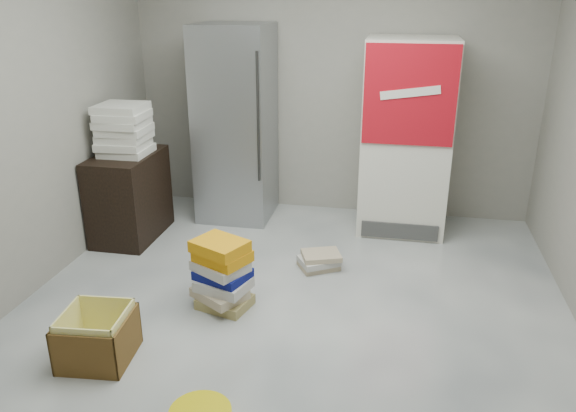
# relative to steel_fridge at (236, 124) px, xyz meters

# --- Properties ---
(ground) EXTENTS (5.00, 5.00, 0.00)m
(ground) POSITION_rel_steel_fridge_xyz_m (0.90, -2.13, -0.95)
(ground) COLOR silver
(ground) RESTS_ON ground
(room_shell) EXTENTS (4.04, 5.04, 2.82)m
(room_shell) POSITION_rel_steel_fridge_xyz_m (0.90, -2.13, 0.85)
(room_shell) COLOR gray
(room_shell) RESTS_ON ground
(steel_fridge) EXTENTS (0.70, 0.72, 1.90)m
(steel_fridge) POSITION_rel_steel_fridge_xyz_m (0.00, 0.00, 0.00)
(steel_fridge) COLOR #ACAFB4
(steel_fridge) RESTS_ON ground
(coke_cooler) EXTENTS (0.80, 0.73, 1.80)m
(coke_cooler) POSITION_rel_steel_fridge_xyz_m (1.65, -0.01, -0.05)
(coke_cooler) COLOR silver
(coke_cooler) RESTS_ON ground
(wood_shelf) EXTENTS (0.50, 0.80, 0.80)m
(wood_shelf) POSITION_rel_steel_fridge_xyz_m (-0.83, -0.73, -0.55)
(wood_shelf) COLOR black
(wood_shelf) RESTS_ON ground
(supply_box_stack) EXTENTS (0.45, 0.43, 0.45)m
(supply_box_stack) POSITION_rel_steel_fridge_xyz_m (-0.82, -0.73, 0.08)
(supply_box_stack) COLOR silver
(supply_box_stack) RESTS_ON wood_shelf
(phonebook_stack_main) EXTENTS (0.48, 0.44, 0.53)m
(phonebook_stack_main) POSITION_rel_steel_fridge_xyz_m (0.40, -1.79, -0.68)
(phonebook_stack_main) COLOR #968850
(phonebook_stack_main) RESTS_ON ground
(phonebook_stack_side) EXTENTS (0.40, 0.38, 0.14)m
(phonebook_stack_side) POSITION_rel_steel_fridge_xyz_m (1.00, -1.05, -0.88)
(phonebook_stack_side) COLOR tan
(phonebook_stack_side) RESTS_ON ground
(cardboard_box) EXTENTS (0.45, 0.45, 0.34)m
(cardboard_box) POSITION_rel_steel_fridge_xyz_m (-0.18, -2.55, -0.81)
(cardboard_box) COLOR yellow
(cardboard_box) RESTS_ON ground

